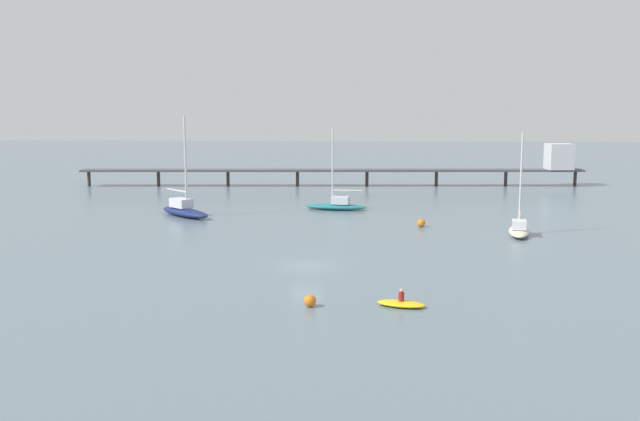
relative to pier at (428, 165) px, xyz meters
The scene contains 8 objects.
ground_plane 58.67m from the pier, 104.85° to the right, with size 400.00×400.00×0.00m, color slate.
pier is the anchor object (origin of this frame).
sailboat_teal 29.73m from the pier, 117.36° to the right, with size 7.72×3.29×9.86m.
sailboat_navy 44.61m from the pier, 133.60° to the right, with size 7.85×7.79×11.31m.
sailboat_cream 42.47m from the pier, 83.85° to the right, with size 3.20×6.82×9.87m.
dinghy_yellow 67.87m from the pier, 97.08° to the right, with size 3.27×2.13×1.14m.
mooring_buoy_outer 69.15m from the pier, 101.71° to the right, with size 0.77×0.77×0.77m, color orange.
mooring_buoy_inner 38.48m from the pier, 96.73° to the right, with size 0.84×0.84×0.84m, color orange.
Camera 1 is at (3.83, -52.76, 12.26)m, focal length 39.10 mm.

